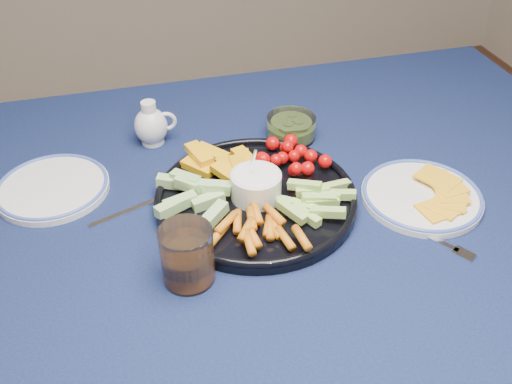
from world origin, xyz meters
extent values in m
cylinder|color=#53321B|center=(0.72, 0.42, 0.35)|extent=(0.07, 0.07, 0.70)
cube|color=#53321B|center=(0.00, 0.00, 0.72)|extent=(1.60, 1.00, 0.04)
cube|color=#0D1537|center=(0.00, 0.00, 0.74)|extent=(1.66, 1.06, 0.01)
cube|color=#0D1537|center=(0.00, 0.53, 0.60)|extent=(1.66, 0.01, 0.30)
cylinder|color=black|center=(0.03, -0.01, 0.75)|extent=(0.38, 0.38, 0.02)
torus|color=black|center=(0.03, -0.01, 0.77)|extent=(0.39, 0.39, 0.01)
cylinder|color=white|center=(0.03, -0.01, 0.79)|extent=(0.10, 0.10, 0.05)
cylinder|color=white|center=(0.03, -0.01, 0.81)|extent=(0.08, 0.08, 0.01)
cylinder|color=silver|center=(-0.14, 0.25, 0.75)|extent=(0.05, 0.05, 0.01)
ellipsoid|color=silver|center=(-0.14, 0.25, 0.79)|extent=(0.07, 0.07, 0.08)
cylinder|color=silver|center=(-0.14, 0.25, 0.83)|extent=(0.03, 0.03, 0.03)
torus|color=silver|center=(-0.10, 0.25, 0.80)|extent=(0.05, 0.01, 0.05)
torus|color=#3E57B0|center=(-0.14, 0.25, 0.82)|extent=(0.04, 0.04, 0.00)
cylinder|color=white|center=(0.16, 0.19, 0.77)|extent=(0.11, 0.11, 0.05)
cylinder|color=#547020|center=(0.16, 0.19, 0.76)|extent=(0.09, 0.09, 0.03)
cylinder|color=white|center=(0.34, -0.08, 0.75)|extent=(0.23, 0.23, 0.01)
torus|color=#3E57B0|center=(0.34, -0.08, 0.76)|extent=(0.23, 0.23, 0.01)
cylinder|color=white|center=(-0.13, -0.17, 0.80)|extent=(0.09, 0.09, 0.10)
cylinder|color=orange|center=(-0.13, -0.17, 0.77)|extent=(0.08, 0.08, 0.05)
cube|color=white|center=(-0.21, 0.02, 0.75)|extent=(0.15, 0.07, 0.00)
cube|color=white|center=(-0.12, 0.06, 0.75)|extent=(0.05, 0.04, 0.00)
cube|color=white|center=(0.29, -0.17, 0.75)|extent=(0.09, 0.13, 0.00)
cube|color=white|center=(0.34, -0.24, 0.75)|extent=(0.04, 0.04, 0.00)
cylinder|color=white|center=(-0.35, 0.13, 0.75)|extent=(0.22, 0.22, 0.01)
torus|color=#3E57B0|center=(-0.35, 0.13, 0.76)|extent=(0.22, 0.22, 0.01)
camera|label=1|loc=(-0.19, -0.84, 1.44)|focal=40.00mm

